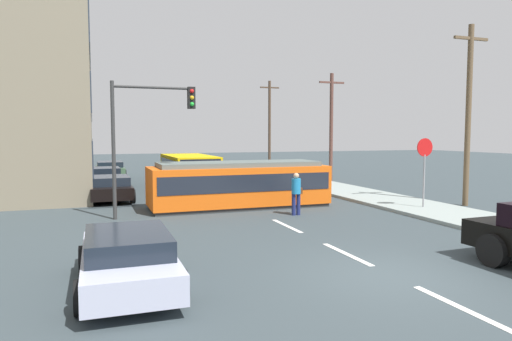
% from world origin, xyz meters
% --- Properties ---
extents(ground_plane, '(120.00, 120.00, 0.00)m').
position_xyz_m(ground_plane, '(0.00, 10.00, 0.00)').
color(ground_plane, '#354044').
extents(sidewalk_curb_right, '(3.20, 36.00, 0.14)m').
position_xyz_m(sidewalk_curb_right, '(6.80, 6.00, 0.07)').
color(sidewalk_curb_right, '#8E9B97').
rests_on(sidewalk_curb_right, ground).
extents(lane_stripe_0, '(0.16, 2.40, 0.01)m').
position_xyz_m(lane_stripe_0, '(0.00, -2.00, 0.01)').
color(lane_stripe_0, silver).
rests_on(lane_stripe_0, ground).
extents(lane_stripe_1, '(0.16, 2.40, 0.01)m').
position_xyz_m(lane_stripe_1, '(0.00, 2.00, 0.01)').
color(lane_stripe_1, silver).
rests_on(lane_stripe_1, ground).
extents(lane_stripe_2, '(0.16, 2.40, 0.01)m').
position_xyz_m(lane_stripe_2, '(0.00, 6.00, 0.01)').
color(lane_stripe_2, silver).
rests_on(lane_stripe_2, ground).
extents(lane_stripe_3, '(0.16, 2.40, 0.01)m').
position_xyz_m(lane_stripe_3, '(0.00, 16.54, 0.01)').
color(lane_stripe_3, silver).
rests_on(lane_stripe_3, ground).
extents(lane_stripe_4, '(0.16, 2.40, 0.01)m').
position_xyz_m(lane_stripe_4, '(0.00, 22.54, 0.01)').
color(lane_stripe_4, silver).
rests_on(lane_stripe_4, ground).
extents(streetcar_tram, '(7.75, 2.59, 1.99)m').
position_xyz_m(streetcar_tram, '(-0.30, 10.54, 1.03)').
color(streetcar_tram, '#E65B12').
rests_on(streetcar_tram, ground).
extents(city_bus, '(2.63, 5.94, 1.92)m').
position_xyz_m(city_bus, '(-0.85, 18.78, 1.11)').
color(city_bus, '#E5B60B').
rests_on(city_bus, ground).
extents(pedestrian_crossing, '(0.46, 0.36, 1.67)m').
position_xyz_m(pedestrian_crossing, '(1.22, 7.87, 0.94)').
color(pedestrian_crossing, navy).
rests_on(pedestrian_crossing, ground).
extents(parked_sedan_near, '(2.00, 4.35, 1.19)m').
position_xyz_m(parked_sedan_near, '(-5.66, 1.19, 0.62)').
color(parked_sedan_near, silver).
rests_on(parked_sedan_near, ground).
extents(parked_sedan_mid, '(2.11, 4.20, 1.19)m').
position_xyz_m(parked_sedan_mid, '(-5.54, 14.50, 0.62)').
color(parked_sedan_mid, black).
rests_on(parked_sedan_mid, ground).
extents(parked_sedan_far, '(2.04, 4.07, 1.19)m').
position_xyz_m(parked_sedan_far, '(-5.60, 20.73, 0.62)').
color(parked_sedan_far, black).
rests_on(parked_sedan_far, ground).
extents(parked_sedan_furthest, '(2.18, 4.51, 1.19)m').
position_xyz_m(parked_sedan_furthest, '(-5.14, 27.13, 0.63)').
color(parked_sedan_furthest, '#405F42').
rests_on(parked_sedan_furthest, ground).
extents(stop_sign, '(0.76, 0.07, 2.88)m').
position_xyz_m(stop_sign, '(6.72, 7.14, 2.19)').
color(stop_sign, gray).
rests_on(stop_sign, sidewalk_curb_right).
extents(traffic_light_mast, '(3.14, 0.33, 5.14)m').
position_xyz_m(traffic_light_mast, '(-4.33, 9.30, 3.62)').
color(traffic_light_mast, '#333333').
rests_on(traffic_light_mast, ground).
extents(utility_pole_near, '(1.80, 0.24, 7.94)m').
position_xyz_m(utility_pole_near, '(9.34, 7.54, 4.15)').
color(utility_pole_near, brown).
rests_on(utility_pole_near, ground).
extents(utility_pole_mid, '(1.80, 0.24, 7.19)m').
position_xyz_m(utility_pole_mid, '(8.66, 18.64, 3.77)').
color(utility_pole_mid, brown).
rests_on(utility_pole_mid, ground).
extents(utility_pole_far, '(1.80, 0.24, 8.00)m').
position_xyz_m(utility_pole_far, '(8.87, 30.48, 4.18)').
color(utility_pole_far, '#4B3829').
rests_on(utility_pole_far, ground).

